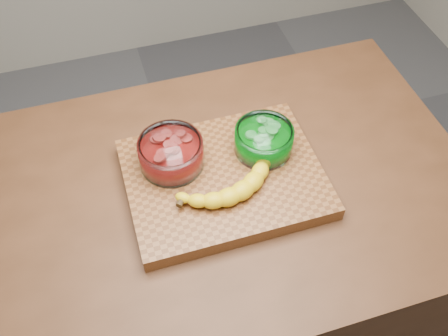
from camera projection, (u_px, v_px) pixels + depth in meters
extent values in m
plane|color=#535458|center=(224.00, 326.00, 1.89)|extent=(3.50, 3.50, 0.00)
cube|color=#492916|center=(224.00, 271.00, 1.54)|extent=(1.20, 0.80, 0.90)
cube|color=brown|center=(224.00, 179.00, 1.17)|extent=(0.45, 0.35, 0.04)
cylinder|color=white|center=(171.00, 154.00, 1.14)|extent=(0.15, 0.15, 0.07)
cylinder|color=#AA1A15|center=(171.00, 156.00, 1.15)|extent=(0.13, 0.13, 0.04)
cylinder|color=#D74A44|center=(170.00, 148.00, 1.13)|extent=(0.12, 0.12, 0.02)
cylinder|color=white|center=(264.00, 140.00, 1.17)|extent=(0.14, 0.14, 0.06)
cylinder|color=#069312|center=(264.00, 142.00, 1.18)|extent=(0.12, 0.12, 0.04)
cylinder|color=#6DE36A|center=(264.00, 135.00, 1.16)|extent=(0.11, 0.11, 0.02)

